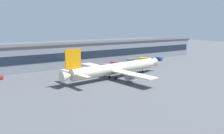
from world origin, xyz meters
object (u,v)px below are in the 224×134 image
object	(u,v)px
stair_truck	(130,60)
traffic_cone_0	(87,85)
traffic_cone_1	(147,82)
belt_loader	(104,64)
baggage_tug	(113,63)
crew_van	(159,59)
airliner	(115,69)
fuel_truck	(146,60)

from	to	relation	value
stair_truck	traffic_cone_0	bearing A→B (deg)	-145.68
traffic_cone_1	stair_truck	bearing A→B (deg)	58.56
stair_truck	belt_loader	distance (m)	22.34
baggage_tug	traffic_cone_1	distance (m)	52.37
crew_van	traffic_cone_0	world-z (taller)	crew_van
stair_truck	traffic_cone_0	size ratio (longest dim) A/B	11.54
traffic_cone_0	baggage_tug	bearing A→B (deg)	43.49
airliner	belt_loader	xyz separation A→B (m)	(13.82, 32.33, -3.73)
stair_truck	traffic_cone_1	xyz separation A→B (m)	(-29.30, -47.94, -1.61)
belt_loader	traffic_cone_1	xyz separation A→B (m)	(-6.98, -48.28, -0.79)
airliner	crew_van	bearing A→B (deg)	25.22
fuel_truck	belt_loader	world-z (taller)	fuel_truck
airliner	stair_truck	bearing A→B (deg)	41.51
airliner	belt_loader	size ratio (longest dim) A/B	10.14
belt_loader	traffic_cone_0	bearing A→B (deg)	-130.95
fuel_truck	stair_truck	xyz separation A→B (m)	(-11.19, 3.65, 0.10)
stair_truck	traffic_cone_1	distance (m)	56.21
airliner	fuel_truck	xyz separation A→B (m)	(47.34, 28.33, -3.00)
fuel_truck	baggage_tug	size ratio (longest dim) A/B	2.12
crew_van	traffic_cone_1	bearing A→B (deg)	-140.87
belt_loader	traffic_cone_1	world-z (taller)	belt_loader
fuel_truck	belt_loader	distance (m)	33.77
airliner	traffic_cone_1	distance (m)	17.94
crew_van	fuel_truck	distance (m)	15.52
fuel_truck	baggage_tug	bearing A→B (deg)	167.13
traffic_cone_1	crew_van	bearing A→B (deg)	39.13
stair_truck	traffic_cone_0	distance (m)	67.24
baggage_tug	traffic_cone_1	size ratio (longest dim) A/B	5.60
belt_loader	baggage_tug	distance (m)	9.00
crew_van	baggage_tug	xyz separation A→B (m)	(-40.13, 4.39, -0.37)
fuel_truck	traffic_cone_1	world-z (taller)	fuel_truck
stair_truck	baggage_tug	distance (m)	13.65
traffic_cone_0	traffic_cone_1	distance (m)	28.07
fuel_truck	airliner	bearing A→B (deg)	-149.10
belt_loader	traffic_cone_0	world-z (taller)	belt_loader
stair_truck	baggage_tug	bearing A→B (deg)	171.63
crew_van	baggage_tug	world-z (taller)	crew_van
airliner	baggage_tug	distance (m)	41.01
traffic_cone_0	traffic_cone_1	xyz separation A→B (m)	(26.21, -10.04, 0.09)
airliner	traffic_cone_1	world-z (taller)	airliner
airliner	fuel_truck	distance (m)	55.25
baggage_tug	traffic_cone_0	world-z (taller)	baggage_tug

